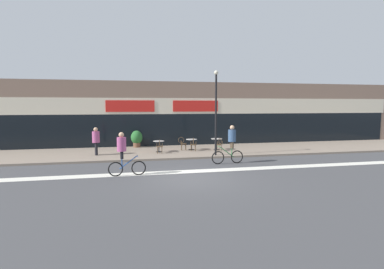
% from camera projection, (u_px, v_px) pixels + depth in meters
% --- Properties ---
extents(ground_plane, '(120.00, 120.00, 0.00)m').
position_uv_depth(ground_plane, '(191.00, 178.00, 13.06)').
color(ground_plane, '#424244').
extents(sidewalk_slab, '(40.00, 5.50, 0.12)m').
position_uv_depth(sidewalk_slab, '(169.00, 152.00, 20.11)').
color(sidewalk_slab, gray).
rests_on(sidewalk_slab, ground).
extents(storefront_facade, '(40.00, 4.06, 4.97)m').
position_uv_depth(storefront_facade, '(161.00, 114.00, 24.46)').
color(storefront_facade, '#7F6656').
rests_on(storefront_facade, ground).
extents(bike_lane_stripe, '(36.00, 0.70, 0.01)m').
position_uv_depth(bike_lane_stripe, '(185.00, 172.00, 14.36)').
color(bike_lane_stripe, silver).
rests_on(bike_lane_stripe, ground).
extents(bistro_table_0, '(0.73, 0.73, 0.73)m').
position_uv_depth(bistro_table_0, '(159.00, 144.00, 19.61)').
color(bistro_table_0, black).
rests_on(bistro_table_0, sidewalk_slab).
extents(bistro_table_1, '(0.75, 0.75, 0.74)m').
position_uv_depth(bistro_table_1, '(191.00, 142.00, 20.52)').
color(bistro_table_1, black).
rests_on(bistro_table_1, sidewalk_slab).
extents(bistro_table_2, '(0.76, 0.76, 0.78)m').
position_uv_depth(bistro_table_2, '(217.00, 142.00, 20.57)').
color(bistro_table_2, black).
rests_on(bistro_table_2, sidewalk_slab).
extents(cafe_chair_0_near, '(0.45, 0.60, 0.90)m').
position_uv_depth(cafe_chair_0_near, '(160.00, 145.00, 19.00)').
color(cafe_chair_0_near, '#4C3823').
rests_on(cafe_chair_0_near, sidewalk_slab).
extents(cafe_chair_1_near, '(0.45, 0.60, 0.90)m').
position_uv_depth(cafe_chair_1_near, '(193.00, 144.00, 19.91)').
color(cafe_chair_1_near, '#4C3823').
rests_on(cafe_chair_1_near, sidewalk_slab).
extents(cafe_chair_1_side, '(0.58, 0.42, 0.90)m').
position_uv_depth(cafe_chair_1_side, '(183.00, 143.00, 20.39)').
color(cafe_chair_1_side, '#4C3823').
rests_on(cafe_chair_1_side, sidewalk_slab).
extents(cafe_chair_2_near, '(0.45, 0.60, 0.90)m').
position_uv_depth(cafe_chair_2_near, '(219.00, 143.00, 19.97)').
color(cafe_chair_2_near, '#4C3823').
rests_on(cafe_chair_2_near, sidewalk_slab).
extents(planter_pot, '(0.83, 0.83, 1.22)m').
position_uv_depth(planter_pot, '(137.00, 138.00, 21.86)').
color(planter_pot, brown).
rests_on(planter_pot, sidewalk_slab).
extents(lamp_post, '(0.26, 0.26, 5.14)m').
position_uv_depth(lamp_post, '(216.00, 107.00, 18.14)').
color(lamp_post, black).
rests_on(lamp_post, sidewalk_slab).
extents(cyclist_0, '(1.81, 0.48, 2.10)m').
position_uv_depth(cyclist_0, '(231.00, 142.00, 16.26)').
color(cyclist_0, black).
rests_on(cyclist_0, ground).
extents(cyclist_1, '(1.68, 0.48, 1.99)m').
position_uv_depth(cyclist_1, '(123.00, 151.00, 13.38)').
color(cyclist_1, black).
rests_on(cyclist_1, ground).
extents(pedestrian_near_end, '(0.54, 0.54, 1.71)m').
position_uv_depth(pedestrian_near_end, '(96.00, 139.00, 18.32)').
color(pedestrian_near_end, black).
rests_on(pedestrian_near_end, sidewalk_slab).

